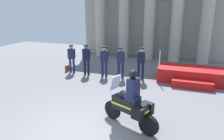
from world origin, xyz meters
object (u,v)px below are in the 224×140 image
officer_in_row_1 (86,57)px  officer_in_row_4 (141,61)px  briefcase_on_ground (67,68)px  officer_in_row_2 (104,59)px  reviewing_stand (192,75)px  motorcycle_with_rider (131,104)px  officer_in_row_0 (72,56)px  officer_in_row_3 (121,60)px

officer_in_row_1 → officer_in_row_4: 3.04m
officer_in_row_4 → officer_in_row_1: bearing=-4.7°
briefcase_on_ground → officer_in_row_4: bearing=-0.9°
officer_in_row_2 → reviewing_stand: bearing=-178.8°
reviewing_stand → motorcycle_with_rider: motorcycle_with_rider is taller
officer_in_row_4 → briefcase_on_ground: 4.48m
officer_in_row_0 → officer_in_row_4: officer_in_row_4 is taller
officer_in_row_3 → briefcase_on_ground: bearing=-8.9°
officer_in_row_1 → officer_in_row_2: officer_in_row_1 is taller
officer_in_row_2 → officer_in_row_4: (2.00, 0.05, 0.04)m
officer_in_row_0 → officer_in_row_4: bearing=173.5°
officer_in_row_1 → briefcase_on_ground: officer_in_row_1 is taller
officer_in_row_4 → motorcycle_with_rider: 4.64m
officer_in_row_0 → officer_in_row_4: (4.01, 0.01, 0.06)m
officer_in_row_4 → reviewing_stand: bearing=-173.8°
officer_in_row_1 → motorcycle_with_rider: (3.71, -4.48, -0.20)m
officer_in_row_2 → officer_in_row_4: 2.00m
officer_in_row_3 → officer_in_row_4: bearing=176.5°
officer_in_row_3 → briefcase_on_ground: officer_in_row_3 is taller
officer_in_row_4 → briefcase_on_ground: bearing=-7.6°
officer_in_row_0 → officer_in_row_3: bearing=172.4°
reviewing_stand → officer_in_row_2: officer_in_row_2 is taller
reviewing_stand → officer_in_row_0: reviewing_stand is taller
officer_in_row_2 → briefcase_on_ground: size_ratio=4.57×
officer_in_row_2 → officer_in_row_1: bearing=-3.5°
officer_in_row_1 → motorcycle_with_rider: motorcycle_with_rider is taller
officer_in_row_1 → officer_in_row_3: officer_in_row_1 is taller
officer_in_row_1 → officer_in_row_4: bearing=175.3°
briefcase_on_ground → officer_in_row_0: bearing=-12.0°
briefcase_on_ground → officer_in_row_2: bearing=-2.9°
motorcycle_with_rider → briefcase_on_ground: motorcycle_with_rider is taller
reviewing_stand → officer_in_row_1: bearing=-173.0°
reviewing_stand → briefcase_on_ground: reviewing_stand is taller
officer_in_row_2 → briefcase_on_ground: officer_in_row_2 is taller
officer_in_row_1 → officer_in_row_4: (3.04, 0.11, 0.01)m
reviewing_stand → officer_in_row_1: size_ratio=2.00×
officer_in_row_0 → briefcase_on_ground: officer_in_row_0 is taller
officer_in_row_1 → briefcase_on_ground: size_ratio=4.69×
reviewing_stand → officer_in_row_3: (-3.60, -0.64, 0.65)m
officer_in_row_0 → reviewing_stand: bearing=178.4°
officer_in_row_0 → officer_in_row_2: officer_in_row_2 is taller
officer_in_row_1 → officer_in_row_3: size_ratio=1.01×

